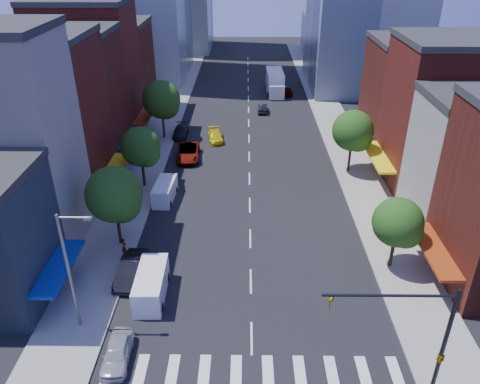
{
  "coord_description": "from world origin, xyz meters",
  "views": [
    {
      "loc": [
        -0.52,
        -23.17,
        23.96
      ],
      "look_at": [
        -0.93,
        11.62,
        5.0
      ],
      "focal_mm": 35.0,
      "sensor_mm": 36.0,
      "label": 1
    }
  ],
  "objects_px": {
    "taxi": "(216,136)",
    "pedestrian_near": "(124,247)",
    "parked_car_rear": "(181,131)",
    "box_truck": "(275,83)",
    "traffic_car_far": "(288,91)",
    "parked_car_second": "(131,269)",
    "cargo_van_far": "(165,192)",
    "parked_car_third": "(188,152)",
    "cargo_van_near": "(151,286)",
    "traffic_car_oncoming": "(262,108)",
    "parked_car_front": "(117,353)",
    "pedestrian_far": "(111,205)"
  },
  "relations": [
    {
      "from": "traffic_car_far",
      "to": "parked_car_front",
      "type": "bearing_deg",
      "value": 72.41
    },
    {
      "from": "box_truck",
      "to": "traffic_car_far",
      "type": "bearing_deg",
      "value": -32.57
    },
    {
      "from": "parked_car_front",
      "to": "box_truck",
      "type": "distance_m",
      "value": 60.93
    },
    {
      "from": "pedestrian_near",
      "to": "cargo_van_far",
      "type": "bearing_deg",
      "value": -15.98
    },
    {
      "from": "taxi",
      "to": "box_truck",
      "type": "relative_size",
      "value": 0.49
    },
    {
      "from": "traffic_car_oncoming",
      "to": "box_truck",
      "type": "bearing_deg",
      "value": -101.44
    },
    {
      "from": "cargo_van_far",
      "to": "parked_car_front",
      "type": "bearing_deg",
      "value": -85.63
    },
    {
      "from": "parked_car_second",
      "to": "pedestrian_far",
      "type": "relative_size",
      "value": 2.63
    },
    {
      "from": "taxi",
      "to": "pedestrian_far",
      "type": "distance_m",
      "value": 21.37
    },
    {
      "from": "parked_car_front",
      "to": "cargo_van_near",
      "type": "bearing_deg",
      "value": 77.84
    },
    {
      "from": "parked_car_second",
      "to": "cargo_van_far",
      "type": "relative_size",
      "value": 1.06
    },
    {
      "from": "parked_car_third",
      "to": "traffic_car_far",
      "type": "distance_m",
      "value": 30.34
    },
    {
      "from": "traffic_car_oncoming",
      "to": "traffic_car_far",
      "type": "distance_m",
      "value": 10.21
    },
    {
      "from": "parked_car_rear",
      "to": "traffic_car_far",
      "type": "bearing_deg",
      "value": 50.16
    },
    {
      "from": "cargo_van_far",
      "to": "traffic_car_oncoming",
      "type": "xyz_separation_m",
      "value": [
        10.95,
        28.04,
        -0.32
      ]
    },
    {
      "from": "parked_car_second",
      "to": "traffic_car_oncoming",
      "type": "bearing_deg",
      "value": 77.91
    },
    {
      "from": "cargo_van_far",
      "to": "pedestrian_near",
      "type": "height_order",
      "value": "cargo_van_far"
    },
    {
      "from": "parked_car_front",
      "to": "cargo_van_far",
      "type": "relative_size",
      "value": 0.87
    },
    {
      "from": "cargo_van_far",
      "to": "box_truck",
      "type": "relative_size",
      "value": 0.51
    },
    {
      "from": "parked_car_second",
      "to": "traffic_car_oncoming",
      "type": "height_order",
      "value": "parked_car_second"
    },
    {
      "from": "cargo_van_far",
      "to": "pedestrian_near",
      "type": "xyz_separation_m",
      "value": [
        -1.9,
        -9.85,
        0.02
      ]
    },
    {
      "from": "parked_car_second",
      "to": "pedestrian_near",
      "type": "xyz_separation_m",
      "value": [
        -1.19,
        2.8,
        0.16
      ]
    },
    {
      "from": "parked_car_second",
      "to": "parked_car_third",
      "type": "height_order",
      "value": "parked_car_second"
    },
    {
      "from": "parked_car_rear",
      "to": "box_truck",
      "type": "bearing_deg",
      "value": 55.95
    },
    {
      "from": "parked_car_third",
      "to": "traffic_car_oncoming",
      "type": "relative_size",
      "value": 1.5
    },
    {
      "from": "cargo_van_far",
      "to": "pedestrian_far",
      "type": "distance_m",
      "value": 5.67
    },
    {
      "from": "traffic_car_oncoming",
      "to": "traffic_car_far",
      "type": "xyz_separation_m",
      "value": [
        4.65,
        9.1,
        0.0
      ]
    },
    {
      "from": "parked_car_third",
      "to": "parked_car_rear",
      "type": "xyz_separation_m",
      "value": [
        -1.84,
        7.41,
        -0.15
      ]
    },
    {
      "from": "parked_car_third",
      "to": "traffic_car_oncoming",
      "type": "bearing_deg",
      "value": 57.91
    },
    {
      "from": "taxi",
      "to": "parked_car_second",
      "type": "bearing_deg",
      "value": -107.65
    },
    {
      "from": "parked_car_second",
      "to": "traffic_car_far",
      "type": "xyz_separation_m",
      "value": [
        16.3,
        49.79,
        -0.18
      ]
    },
    {
      "from": "cargo_van_near",
      "to": "pedestrian_far",
      "type": "relative_size",
      "value": 2.73
    },
    {
      "from": "cargo_van_far",
      "to": "pedestrian_near",
      "type": "bearing_deg",
      "value": -97.06
    },
    {
      "from": "parked_car_front",
      "to": "box_truck",
      "type": "height_order",
      "value": "box_truck"
    },
    {
      "from": "parked_car_second",
      "to": "cargo_van_far",
      "type": "height_order",
      "value": "cargo_van_far"
    },
    {
      "from": "cargo_van_near",
      "to": "pedestrian_near",
      "type": "xyz_separation_m",
      "value": [
        -3.2,
        5.11,
        -0.1
      ]
    },
    {
      "from": "parked_car_rear",
      "to": "pedestrian_far",
      "type": "height_order",
      "value": "pedestrian_far"
    },
    {
      "from": "parked_car_second",
      "to": "taxi",
      "type": "relative_size",
      "value": 1.11
    },
    {
      "from": "cargo_van_near",
      "to": "traffic_car_oncoming",
      "type": "height_order",
      "value": "cargo_van_near"
    },
    {
      "from": "parked_car_second",
      "to": "traffic_car_far",
      "type": "bearing_deg",
      "value": 75.76
    },
    {
      "from": "taxi",
      "to": "pedestrian_near",
      "type": "distance_m",
      "value": 26.85
    },
    {
      "from": "parked_car_rear",
      "to": "box_truck",
      "type": "xyz_separation_m",
      "value": [
        13.97,
        20.67,
        1.07
      ]
    },
    {
      "from": "parked_car_rear",
      "to": "traffic_car_far",
      "type": "relative_size",
      "value": 1.21
    },
    {
      "from": "parked_car_rear",
      "to": "cargo_van_near",
      "type": "xyz_separation_m",
      "value": [
        1.84,
        -32.75,
        0.41
      ]
    },
    {
      "from": "traffic_car_oncoming",
      "to": "traffic_car_far",
      "type": "relative_size",
      "value": 1.03
    },
    {
      "from": "parked_car_second",
      "to": "parked_car_third",
      "type": "xyz_separation_m",
      "value": [
        2.0,
        23.03,
        -0.01
      ]
    },
    {
      "from": "parked_car_second",
      "to": "parked_car_third",
      "type": "relative_size",
      "value": 0.85
    },
    {
      "from": "parked_car_third",
      "to": "traffic_car_far",
      "type": "xyz_separation_m",
      "value": [
        14.3,
        26.76,
        -0.17
      ]
    },
    {
      "from": "cargo_van_far",
      "to": "box_truck",
      "type": "height_order",
      "value": "box_truck"
    },
    {
      "from": "cargo_van_far",
      "to": "taxi",
      "type": "xyz_separation_m",
      "value": [
        4.31,
        16.27,
        -0.31
      ]
    }
  ]
}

